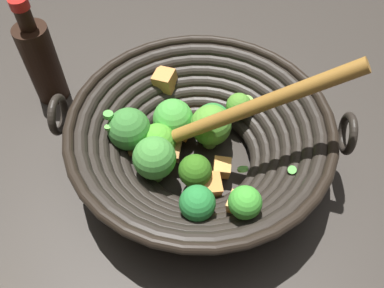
# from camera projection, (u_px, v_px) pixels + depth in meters

# --- Properties ---
(ground_plane) EXTENTS (4.00, 4.00, 0.00)m
(ground_plane) POSITION_uv_depth(u_px,v_px,m) (199.00, 164.00, 0.58)
(ground_plane) COLOR #332D28
(wok) EXTENTS (0.34, 0.38, 0.21)m
(wok) POSITION_uv_depth(u_px,v_px,m) (198.00, 138.00, 0.53)
(wok) COLOR black
(wok) RESTS_ON ground
(soy_sauce_bottle) EXTENTS (0.05, 0.05, 0.18)m
(soy_sauce_bottle) POSITION_uv_depth(u_px,v_px,m) (41.00, 61.00, 0.60)
(soy_sauce_bottle) COLOR black
(soy_sauce_bottle) RESTS_ON ground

